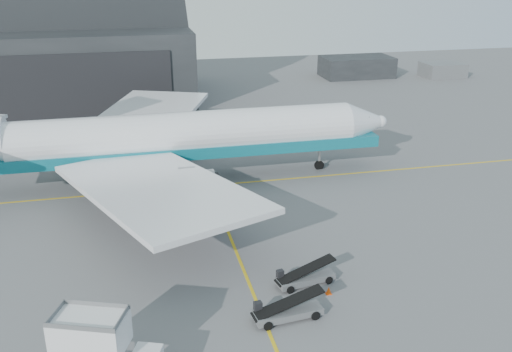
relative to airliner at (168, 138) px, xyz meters
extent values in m
plane|color=#565659|center=(3.96, -22.22, -4.91)|extent=(200.00, 200.00, 0.00)
cube|color=gold|center=(3.96, -2.22, -4.90)|extent=(80.00, 0.25, 0.02)
cube|color=gold|center=(3.96, -24.22, -4.90)|extent=(0.25, 40.00, 0.02)
cube|color=black|center=(-18.04, 42.78, 1.09)|extent=(50.00, 28.00, 12.00)
cube|color=black|center=(-18.04, 28.68, 0.09)|extent=(42.00, 0.40, 9.50)
cube|color=black|center=(41.96, 49.78, -4.91)|extent=(14.00, 8.00, 4.00)
cube|color=slate|center=(58.96, 45.78, -4.91)|extent=(8.00, 6.00, 2.80)
cylinder|color=white|center=(2.05, 0.00, 0.29)|extent=(36.00, 4.80, 4.80)
cone|color=white|center=(22.24, 0.00, 0.29)|extent=(4.40, 4.80, 4.80)
sphere|color=white|center=(24.24, 0.00, 0.29)|extent=(1.40, 1.40, 1.40)
cube|color=black|center=(21.04, 0.00, 0.89)|extent=(2.60, 2.20, 0.70)
cube|color=#0E6675|center=(2.05, 0.00, -1.26)|extent=(41.99, 4.85, 1.20)
cube|color=white|center=(-1.95, -12.00, -0.71)|extent=(18.44, 24.52, 1.46)
cube|color=white|center=(-1.95, 12.00, -0.71)|extent=(18.44, 24.52, 1.46)
cylinder|color=gray|center=(1.05, -8.00, -2.31)|extent=(5.20, 2.70, 2.70)
cylinder|color=gray|center=(1.05, 8.00, -2.31)|extent=(5.20, 2.70, 2.70)
cylinder|color=#A5A5AA|center=(17.04, 0.00, -3.51)|extent=(0.28, 0.28, 2.80)
cylinder|color=black|center=(17.04, 0.00, -4.46)|extent=(1.10, 0.35, 1.10)
cylinder|color=black|center=(0.05, -3.20, -4.36)|extent=(1.30, 0.45, 1.30)
cylinder|color=black|center=(0.05, 3.20, -4.36)|extent=(1.30, 0.45, 1.30)
cube|color=silver|center=(-6.89, -30.37, -1.65)|extent=(4.62, 3.68, 1.92)
cube|color=black|center=(2.98, -10.62, -4.43)|extent=(3.81, 2.61, 0.78)
cube|color=silver|center=(3.49, -10.51, -3.74)|extent=(1.52, 1.79, 0.78)
cylinder|color=black|center=(4.35, -11.21, -4.56)|extent=(0.83, 0.46, 0.78)
cylinder|color=black|center=(3.99, -9.51, -4.56)|extent=(0.83, 0.46, 0.78)
cylinder|color=black|center=(1.97, -11.73, -4.56)|extent=(0.83, 0.46, 0.78)
cylinder|color=black|center=(1.60, -10.02, -4.56)|extent=(0.83, 0.46, 0.78)
cube|color=slate|center=(8.02, -23.18, -4.46)|extent=(4.63, 2.32, 0.45)
cube|color=black|center=(8.02, -23.18, -3.76)|extent=(4.82, 1.89, 1.29)
cube|color=black|center=(6.14, -22.99, -3.96)|extent=(0.57, 0.49, 0.60)
cylinder|color=black|center=(9.74, -23.57, -4.61)|extent=(0.64, 0.36, 0.60)
cylinder|color=black|center=(9.47, -22.19, -4.61)|extent=(0.64, 0.36, 0.60)
cylinder|color=black|center=(6.58, -24.18, -4.61)|extent=(0.64, 0.36, 0.60)
cylinder|color=black|center=(6.31, -22.80, -4.61)|extent=(0.64, 0.36, 0.60)
cube|color=slate|center=(5.55, -27.11, -4.43)|extent=(4.84, 2.13, 0.48)
cube|color=black|center=(5.55, -27.11, -3.69)|extent=(5.08, 1.64, 1.36)
cube|color=black|center=(3.58, -26.75, -3.90)|extent=(0.58, 0.49, 0.64)
cylinder|color=black|center=(7.33, -27.65, -4.59)|extent=(0.67, 0.34, 0.64)
cylinder|color=black|center=(7.16, -26.17, -4.59)|extent=(0.67, 0.34, 0.64)
cylinder|color=black|center=(3.95, -28.05, -4.59)|extent=(0.67, 0.34, 0.64)
cylinder|color=black|center=(3.77, -26.56, -4.59)|extent=(0.67, 0.34, 0.64)
cube|color=#E14407|center=(9.27, -24.90, -4.90)|extent=(0.41, 0.41, 0.03)
cone|color=#E14407|center=(9.27, -24.90, -4.61)|extent=(0.41, 0.41, 0.60)
camera|label=1|loc=(-3.79, -58.27, 17.92)|focal=40.00mm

